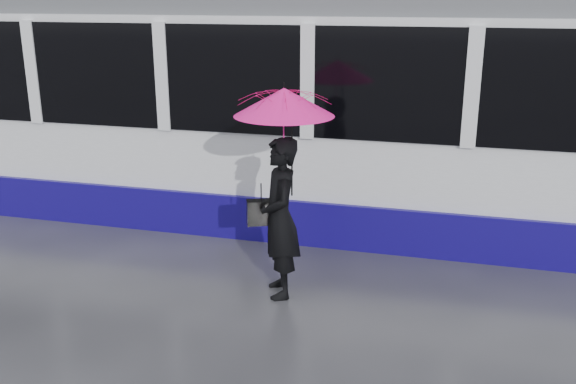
% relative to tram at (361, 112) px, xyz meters
% --- Properties ---
extents(ground, '(90.00, 90.00, 0.00)m').
position_rel_tram_xyz_m(ground, '(0.17, -2.50, -1.64)').
color(ground, '#28282D').
rests_on(ground, ground).
extents(rails, '(34.00, 1.51, 0.02)m').
position_rel_tram_xyz_m(rails, '(0.17, -0.00, -1.63)').
color(rails, '#3F3D38').
rests_on(rails, ground).
extents(tram, '(26.00, 2.56, 3.35)m').
position_rel_tram_xyz_m(tram, '(0.00, 0.00, 0.00)').
color(tram, white).
rests_on(tram, ground).
extents(woman, '(0.67, 0.78, 1.81)m').
position_rel_tram_xyz_m(woman, '(-0.45, -2.72, -0.73)').
color(woman, black).
rests_on(woman, ground).
extents(umbrella, '(1.41, 1.41, 1.22)m').
position_rel_tram_xyz_m(umbrella, '(-0.40, -2.72, 0.35)').
color(umbrella, '#FD157C').
rests_on(umbrella, ground).
extents(handbag, '(0.35, 0.26, 0.46)m').
position_rel_tram_xyz_m(handbag, '(-0.67, -2.70, -0.69)').
color(handbag, black).
rests_on(handbag, ground).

